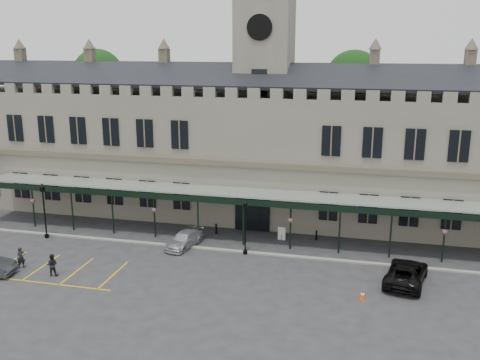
% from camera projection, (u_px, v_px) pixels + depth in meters
% --- Properties ---
extents(ground, '(140.00, 140.00, 0.00)m').
position_uv_depth(ground, '(221.00, 280.00, 38.72)').
color(ground, '#2B2C2E').
extents(station_building, '(60.00, 10.36, 17.30)m').
position_uv_depth(station_building, '(263.00, 151.00, 52.09)').
color(station_building, '#6E695C').
rests_on(station_building, ground).
extents(clock_tower, '(5.60, 5.60, 24.80)m').
position_uv_depth(clock_tower, '(264.00, 82.00, 50.51)').
color(clock_tower, '#6E695C').
rests_on(clock_tower, ground).
extents(canopy, '(50.00, 4.10, 4.30)m').
position_uv_depth(canopy, '(244.00, 217.00, 45.15)').
color(canopy, '#8C9E93').
rests_on(canopy, ground).
extents(kerb, '(60.00, 0.40, 0.12)m').
position_uv_depth(kerb, '(239.00, 251.00, 43.88)').
color(kerb, gray).
rests_on(kerb, ground).
extents(parking_markings, '(16.00, 6.00, 0.01)m').
position_uv_depth(parking_markings, '(37.00, 270.00, 40.44)').
color(parking_markings, gold).
rests_on(parking_markings, ground).
extents(tree_behind_left, '(6.00, 6.00, 16.00)m').
position_uv_depth(tree_behind_left, '(98.00, 76.00, 64.00)').
color(tree_behind_left, '#332314').
rests_on(tree_behind_left, ground).
extents(tree_behind_mid, '(6.00, 6.00, 16.00)m').
position_uv_depth(tree_behind_mid, '(353.00, 80.00, 57.27)').
color(tree_behind_mid, '#332314').
rests_on(tree_behind_mid, ground).
extents(lamp_post_left, '(0.47, 0.47, 4.98)m').
position_uv_depth(lamp_post_left, '(44.00, 206.00, 46.42)').
color(lamp_post_left, black).
rests_on(lamp_post_left, ground).
extents(lamp_post_mid, '(0.44, 0.44, 4.64)m').
position_uv_depth(lamp_post_mid, '(245.00, 222.00, 42.84)').
color(lamp_post_mid, black).
rests_on(lamp_post_mid, ground).
extents(traffic_cone, '(0.40, 0.40, 0.63)m').
position_uv_depth(traffic_cone, '(362.00, 295.00, 35.70)').
color(traffic_cone, '#E44907').
rests_on(traffic_cone, ground).
extents(sign_board, '(0.68, 0.14, 1.16)m').
position_uv_depth(sign_board, '(282.00, 234.00, 46.48)').
color(sign_board, black).
rests_on(sign_board, ground).
extents(bollard_left, '(0.16, 0.16, 0.92)m').
position_uv_depth(bollard_left, '(216.00, 229.00, 48.03)').
color(bollard_left, black).
rests_on(bollard_left, ground).
extents(bollard_right, '(0.16, 0.16, 0.89)m').
position_uv_depth(bollard_right, '(316.00, 235.00, 46.45)').
color(bollard_right, black).
rests_on(bollard_right, ground).
extents(car_taxi, '(2.66, 4.60, 1.25)m').
position_uv_depth(car_taxi, '(184.00, 240.00, 44.94)').
color(car_taxi, '#A6A9AE').
rests_on(car_taxi, ground).
extents(car_van, '(3.63, 5.95, 1.54)m').
position_uv_depth(car_van, '(406.00, 273.00, 38.10)').
color(car_van, black).
rests_on(car_van, ground).
extents(person_a, '(0.69, 0.71, 1.65)m').
position_uv_depth(person_a, '(21.00, 258.00, 40.61)').
color(person_a, black).
rests_on(person_a, ground).
extents(person_b, '(0.94, 0.80, 1.69)m').
position_uv_depth(person_b, '(52.00, 265.00, 39.29)').
color(person_b, black).
rests_on(person_b, ground).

